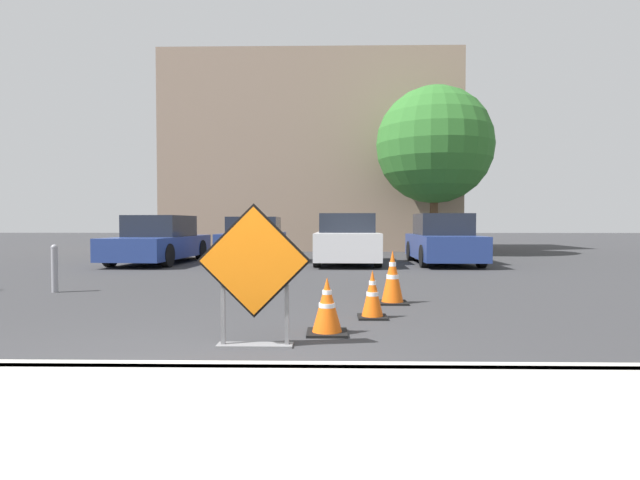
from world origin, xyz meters
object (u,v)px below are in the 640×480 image
object	(u,v)px
traffic_cone_third	(393,277)
parked_car_second	(254,241)
parked_car_nearest	(160,241)
parked_car_fourth	(443,241)
road_closed_sign	(254,272)
parked_car_third	(347,241)
bollard_nearest	(55,267)
traffic_cone_nearest	(327,306)
traffic_cone_second	(372,295)

from	to	relation	value
traffic_cone_third	parked_car_second	distance (m)	8.67
parked_car_nearest	parked_car_fourth	size ratio (longest dim) A/B	1.14
parked_car_nearest	road_closed_sign	bearing A→B (deg)	117.23
parked_car_third	bollard_nearest	distance (m)	8.44
traffic_cone_third	traffic_cone_nearest	bearing A→B (deg)	-115.15
traffic_cone_second	parked_car_nearest	distance (m)	10.66
parked_car_third	parked_car_fourth	size ratio (longest dim) A/B	1.02
parked_car_nearest	parked_car_third	xyz separation A→B (m)	(5.83, -0.16, 0.03)
parked_car_fourth	bollard_nearest	xyz separation A→B (m)	(-8.38, -6.39, -0.24)
road_closed_sign	parked_car_fourth	bearing A→B (deg)	67.71
parked_car_nearest	traffic_cone_second	bearing A→B (deg)	127.10
traffic_cone_second	traffic_cone_nearest	bearing A→B (deg)	-121.99
road_closed_sign	parked_car_nearest	distance (m)	11.40
traffic_cone_nearest	parked_car_third	size ratio (longest dim) A/B	0.15
road_closed_sign	bollard_nearest	bearing A→B (deg)	137.14
parked_car_second	parked_car_fourth	xyz separation A→B (m)	(5.83, -0.47, 0.03)
parked_car_second	bollard_nearest	size ratio (longest dim) A/B	4.74
traffic_cone_second	parked_car_fourth	world-z (taller)	parked_car_fourth
traffic_cone_nearest	parked_car_nearest	xyz separation A→B (m)	(-5.26, 9.85, 0.37)
bollard_nearest	traffic_cone_second	bearing A→B (deg)	-22.90
parked_car_fourth	bollard_nearest	bearing A→B (deg)	38.35
traffic_cone_third	parked_car_third	world-z (taller)	parked_car_third
traffic_cone_third	parked_car_third	bearing A→B (deg)	93.29
parked_car_second	bollard_nearest	xyz separation A→B (m)	(-2.55, -6.86, -0.21)
traffic_cone_nearest	traffic_cone_second	xyz separation A→B (m)	(0.59, 0.94, -0.00)
traffic_cone_third	parked_car_fourth	world-z (taller)	parked_car_fourth
parked_car_fourth	bollard_nearest	size ratio (longest dim) A/B	4.85
traffic_cone_third	parked_car_third	xyz separation A→B (m)	(-0.43, 7.56, 0.30)
traffic_cone_second	parked_car_nearest	size ratio (longest dim) A/B	0.13
parked_car_nearest	traffic_cone_third	bearing A→B (deg)	132.87
road_closed_sign	parked_car_third	size ratio (longest dim) A/B	0.34
traffic_cone_nearest	road_closed_sign	bearing A→B (deg)	-139.97
traffic_cone_second	parked_car_second	size ratio (longest dim) A/B	0.15
parked_car_second	bollard_nearest	distance (m)	7.33
traffic_cone_third	bollard_nearest	size ratio (longest dim) A/B	0.96
traffic_cone_second	bollard_nearest	world-z (taller)	bollard_nearest
traffic_cone_second	parked_car_nearest	world-z (taller)	parked_car_nearest
traffic_cone_nearest	parked_car_second	size ratio (longest dim) A/B	0.16
traffic_cone_nearest	traffic_cone_third	size ratio (longest dim) A/B	0.77
traffic_cone_third	parked_car_fourth	distance (m)	7.92
road_closed_sign	parked_car_nearest	size ratio (longest dim) A/B	0.30
traffic_cone_nearest	parked_car_third	world-z (taller)	parked_car_third
road_closed_sign	traffic_cone_third	xyz separation A→B (m)	(1.73, 2.75, -0.35)
traffic_cone_nearest	parked_car_second	xyz separation A→B (m)	(-2.35, 10.13, 0.36)
road_closed_sign	traffic_cone_nearest	distance (m)	1.05
road_closed_sign	bollard_nearest	world-z (taller)	road_closed_sign
road_closed_sign	parked_car_third	distance (m)	10.38
traffic_cone_third	parked_car_nearest	size ratio (longest dim) A/B	0.17
traffic_cone_nearest	traffic_cone_second	bearing A→B (deg)	58.01
road_closed_sign	parked_car_second	bearing A→B (deg)	98.58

